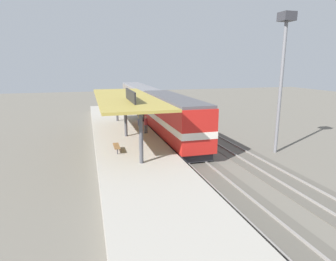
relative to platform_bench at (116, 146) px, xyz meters
The scene contains 11 objects.
ground_plane 9.45m from the platform_bench, 31.22° to the left, with size 120.00×120.00×0.00m, color #666056.
track_near 7.82m from the platform_bench, 38.94° to the left, with size 3.20×110.00×0.16m.
track_far 11.73m from the platform_bench, 24.58° to the left, with size 3.20×110.00×0.16m.
platform 5.12m from the platform_bench, 73.89° to the left, with size 6.00×44.00×0.90m, color #9E998E.
station_canopy 5.90m from the platform_bench, 73.60° to the left, with size 5.20×18.00×4.70m.
platform_bench is the anchor object (origin of this frame).
locomotive 7.67m from the platform_bench, 37.83° to the left, with size 2.93×14.43×4.44m.
passenger_carriage_single 23.46m from the platform_bench, 75.17° to the left, with size 2.90×20.00×4.24m.
light_mast 15.54m from the platform_bench, ahead, with size 1.10×1.10×11.70m.
person_waiting 9.90m from the platform_bench, 69.32° to the left, with size 0.34×0.34×1.71m.
person_walking 6.56m from the platform_bench, 57.92° to the left, with size 0.34×0.34×1.71m.
Camera 1 is at (-7.95, -26.68, 7.57)m, focal length 30.50 mm.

